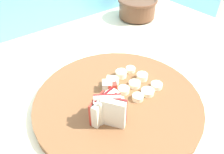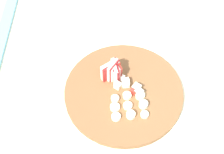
{
  "view_description": "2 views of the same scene",
  "coord_description": "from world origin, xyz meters",
  "views": [
    {
      "loc": [
        -0.2,
        -0.26,
        1.26
      ],
      "look_at": [
        0.03,
        0.03,
        0.96
      ],
      "focal_mm": 36.39,
      "sensor_mm": 36.0,
      "label": 1
    },
    {
      "loc": [
        0.5,
        -0.03,
        1.67
      ],
      "look_at": [
        -0.0,
        -0.03,
        0.96
      ],
      "focal_mm": 47.27,
      "sensor_mm": 36.0,
      "label": 2
    }
  ],
  "objects": [
    {
      "name": "apple_wedge_fan",
      "position": [
        -0.03,
        -0.02,
        0.95
      ],
      "size": [
        0.07,
        0.07,
        0.06
      ],
      "color": "#A32323",
      "rests_on": "cutting_board"
    },
    {
      "name": "tiled_countertop",
      "position": [
        0.0,
        -0.0,
        0.45
      ],
      "size": [
        1.18,
        0.86,
        0.91
      ],
      "color": "beige",
      "rests_on": "ground"
    },
    {
      "name": "banana_slice_rows",
      "position": [
        0.08,
        0.02,
        0.92
      ],
      "size": [
        0.1,
        0.11,
        0.02
      ],
      "color": "beige",
      "rests_on": "cutting_board"
    },
    {
      "name": "cutting_board",
      "position": [
        0.02,
        0.01,
        0.91
      ],
      "size": [
        0.36,
        0.36,
        0.02
      ],
      "primitive_type": "cylinder",
      "color": "brown",
      "rests_on": "tiled_countertop"
    },
    {
      "name": "apple_dice_pile",
      "position": [
        0.01,
        0.02,
        0.93
      ],
      "size": [
        0.08,
        0.09,
        0.02
      ],
      "color": "#EFE5CC",
      "rests_on": "cutting_board"
    }
  ]
}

